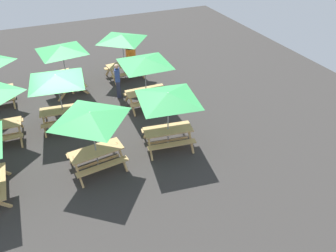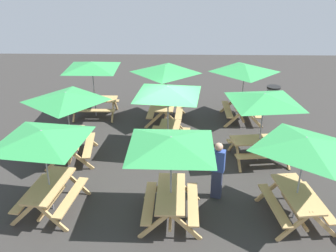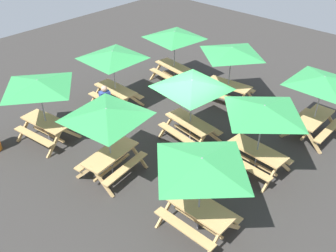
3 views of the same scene
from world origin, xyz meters
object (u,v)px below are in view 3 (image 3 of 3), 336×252
picnic_table_2 (174,39)px  person_standing (106,106)px  picnic_table_1 (192,89)px  picnic_table_6 (263,115)px  picnic_table_8 (107,118)px  picnic_table_7 (231,55)px  picnic_table_0 (113,59)px  picnic_table_5 (323,85)px  picnic_table_3 (39,88)px  picnic_table_4 (201,169)px

picnic_table_2 → person_standing: 4.54m
picnic_table_1 → picnic_table_6: bearing=10.4°
picnic_table_1 → person_standing: 3.25m
picnic_table_2 → picnic_table_8: bearing=-57.0°
picnic_table_7 → picnic_table_2: bearing=177.0°
person_standing → picnic_table_0: bearing=-126.2°
picnic_table_0 → picnic_table_8: size_ratio=1.01×
picnic_table_7 → picnic_table_8: (0.01, -6.08, 0.00)m
picnic_table_5 → person_standing: picnic_table_5 is taller
picnic_table_2 → picnic_table_1: bearing=-33.2°
picnic_table_3 → picnic_table_4: same height
picnic_table_0 → picnic_table_6: same height
picnic_table_0 → picnic_table_8: bearing=-41.7°
picnic_table_8 → person_standing: size_ratio=1.68×
person_standing → picnic_table_6: bearing=123.1°
picnic_table_4 → picnic_table_6: (-0.18, 3.04, 0.00)m
picnic_table_4 → picnic_table_3: bearing=-176.1°
picnic_table_7 → picnic_table_6: bearing=-50.2°
picnic_table_7 → picnic_table_4: bearing=-67.8°
picnic_table_1 → picnic_table_6: 2.49m
picnic_table_3 → picnic_table_7: (2.95, 6.41, 0.00)m
picnic_table_1 → picnic_table_6: (2.49, 0.15, 0.00)m
picnic_table_1 → picnic_table_2: (-3.38, 2.96, 0.00)m
picnic_table_0 → picnic_table_7: 4.46m
person_standing → picnic_table_2: bearing=-154.8°
picnic_table_5 → person_standing: size_ratio=1.69×
picnic_table_2 → picnic_table_8: (2.75, -5.91, 0.00)m
picnic_table_1 → picnic_table_4: (2.67, -2.89, 0.00)m
picnic_table_1 → picnic_table_6: size_ratio=1.20×
picnic_table_4 → picnic_table_7: bearing=119.1°
picnic_table_2 → picnic_table_3: size_ratio=1.20×
picnic_table_3 → picnic_table_5: size_ratio=0.83×
picnic_table_2 → picnic_table_5: bearing=9.1°
picnic_table_2 → picnic_table_4: (6.05, -5.84, 0.00)m
picnic_table_7 → person_standing: picnic_table_7 is taller
picnic_table_6 → picnic_table_0: bearing=-173.5°
picnic_table_0 → picnic_table_8: 4.12m
picnic_table_5 → picnic_table_4: bearing=177.4°
picnic_table_3 → picnic_table_7: 7.06m
picnic_table_2 → picnic_table_4: bearing=-36.0°
picnic_table_8 → picnic_table_6: bearing=-52.4°
picnic_table_7 → picnic_table_8: bearing=-96.5°
picnic_table_0 → picnic_table_4: size_ratio=1.21×
picnic_table_2 → picnic_table_6: same height
picnic_table_8 → person_standing: (-2.09, 1.56, -1.10)m
picnic_table_2 → picnic_table_6: (5.87, -2.81, 0.00)m
picnic_table_3 → picnic_table_5: (6.55, 6.37, 0.00)m
picnic_table_5 → picnic_table_7: same height
picnic_table_3 → picnic_table_6: same height
picnic_table_1 → picnic_table_5: bearing=53.1°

